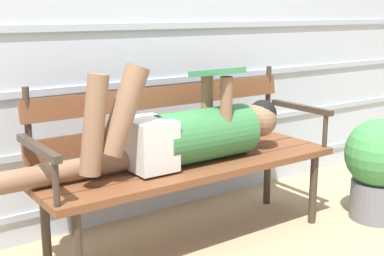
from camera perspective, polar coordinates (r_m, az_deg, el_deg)
name	(u,v)px	position (r m, az deg, el deg)	size (l,w,h in m)	color
ground_plane	(210,253)	(2.70, 2.00, -13.62)	(12.00, 12.00, 0.00)	tan
house_siding	(139,26)	(2.98, -5.85, 11.11)	(5.11, 0.08, 2.24)	#B2BCC6
park_bench	(184,151)	(2.70, -0.87, -2.60)	(1.63, 0.50, 0.87)	brown
reclining_person	(183,133)	(2.59, -1.03, -0.58)	(1.71, 0.27, 0.54)	#33703D
potted_plant	(379,165)	(3.20, 19.98, -3.84)	(0.41, 0.41, 0.60)	slate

